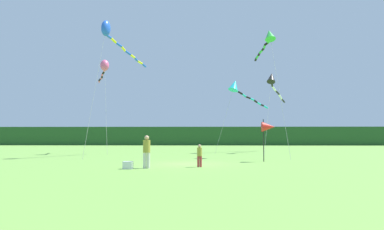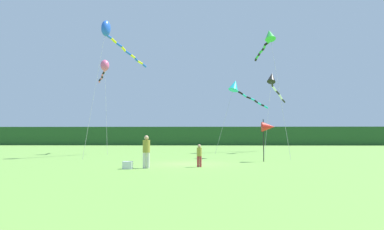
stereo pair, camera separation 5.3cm
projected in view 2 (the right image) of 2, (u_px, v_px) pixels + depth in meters
name	position (u px, v px, depth m)	size (l,w,h in m)	color
ground_plane	(189.00, 164.00, 21.23)	(120.00, 120.00, 0.00)	#6B9E42
distant_treeline	(197.00, 136.00, 66.24)	(108.00, 3.47, 3.64)	#234C23
person_adult	(146.00, 150.00, 18.36)	(0.40, 0.40, 1.82)	silver
person_child	(199.00, 154.00, 19.14)	(0.29, 0.29, 1.31)	#B23338
cooler_box	(128.00, 165.00, 17.98)	(0.52, 0.40, 0.41)	silver
banner_flag_pole	(268.00, 127.00, 23.24)	(0.90, 0.70, 2.97)	black
kite_black	(273.00, 81.00, 36.46)	(4.51, 9.54, 8.89)	#B2B2B2
kite_rainbow	(104.00, 67.00, 34.22)	(2.60, 5.18, 9.71)	#B2B2B2
kite_green	(268.00, 38.00, 29.38)	(1.38, 7.73, 11.31)	#B2B2B2
kite_cyan	(237.00, 88.00, 36.48)	(6.79, 6.53, 8.09)	#B2B2B2
kite_blue	(111.00, 34.00, 29.53)	(3.48, 8.78, 11.98)	#B2B2B2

